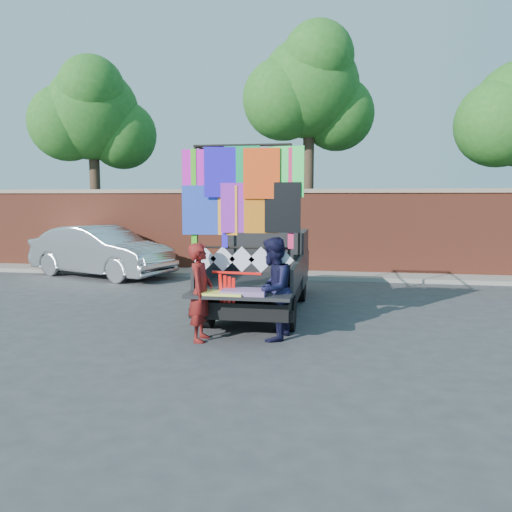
% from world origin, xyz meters
% --- Properties ---
extents(ground, '(90.00, 90.00, 0.00)m').
position_xyz_m(ground, '(0.00, 0.00, 0.00)').
color(ground, '#38383A').
rests_on(ground, ground).
extents(brick_wall, '(30.00, 0.45, 2.61)m').
position_xyz_m(brick_wall, '(0.00, 7.00, 1.33)').
color(brick_wall, brown).
rests_on(brick_wall, ground).
extents(curb, '(30.00, 1.20, 0.12)m').
position_xyz_m(curb, '(0.00, 6.30, 0.06)').
color(curb, gray).
rests_on(curb, ground).
extents(tree_left, '(4.20, 3.30, 7.05)m').
position_xyz_m(tree_left, '(-6.48, 8.12, 5.12)').
color(tree_left, '#38281C').
rests_on(tree_left, ground).
extents(tree_mid, '(4.20, 3.30, 7.73)m').
position_xyz_m(tree_mid, '(1.02, 8.12, 5.70)').
color(tree_mid, '#38281C').
rests_on(tree_mid, ground).
extents(pickup_truck, '(2.04, 5.11, 3.22)m').
position_xyz_m(pickup_truck, '(0.45, 2.25, 0.82)').
color(pickup_truck, black).
rests_on(pickup_truck, ground).
extents(sedan, '(4.88, 3.05, 1.52)m').
position_xyz_m(sedan, '(-4.97, 5.45, 0.76)').
color(sedan, silver).
rests_on(sedan, ground).
extents(woman, '(0.41, 0.60, 1.62)m').
position_xyz_m(woman, '(-0.17, -0.60, 0.81)').
color(woman, maroon).
rests_on(woman, ground).
extents(man, '(0.79, 0.93, 1.71)m').
position_xyz_m(man, '(0.98, -0.34, 0.85)').
color(man, black).
rests_on(man, ground).
extents(streamer_bundle, '(0.84, 0.11, 0.59)m').
position_xyz_m(streamer_bundle, '(0.31, -0.48, 0.95)').
color(streamer_bundle, '#FF130D').
rests_on(streamer_bundle, ground).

